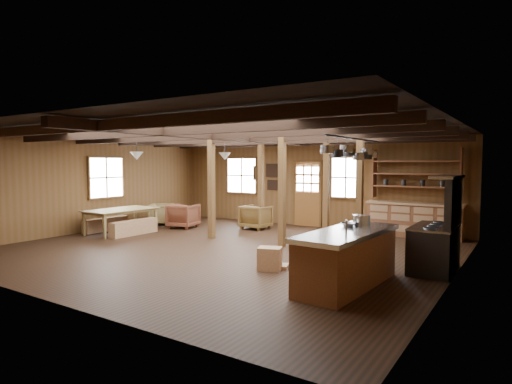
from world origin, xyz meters
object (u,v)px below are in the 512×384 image
commercial_range (437,240)px  armchair_a (183,216)px  kitchen_island (347,258)px  armchair_b (256,217)px  armchair_c (162,214)px  dining_table (122,221)px

commercial_range → armchair_a: size_ratio=2.18×
kitchen_island → armchair_a: (-6.70, 3.29, -0.10)m
kitchen_island → armchair_b: size_ratio=3.13×
armchair_b → armchair_c: armchair_b is taller
commercial_range → armchair_c: bearing=170.0°
kitchen_island → commercial_range: (1.08, 1.86, 0.12)m
kitchen_island → armchair_c: bearing=159.9°
dining_table → armchair_a: armchair_a is taller
kitchen_island → armchair_c: kitchen_island is taller
kitchen_island → armchair_a: kitchen_island is taller
armchair_c → armchair_b: bearing=-109.6°
armchair_b → armchair_c: (-3.13, -0.93, -0.02)m
armchair_b → armchair_c: size_ratio=1.05×
armchair_b → armchair_c: bearing=16.9°
commercial_range → dining_table: 8.56m
armchair_a → commercial_range: bearing=158.0°
armchair_a → armchair_c: bearing=-18.7°
kitchen_island → commercial_range: bearing=63.5°
kitchen_island → commercial_range: commercial_range is taller
kitchen_island → commercial_range: size_ratio=1.39×
commercial_range → armchair_a: 7.91m
commercial_range → armchair_c: commercial_range is taller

